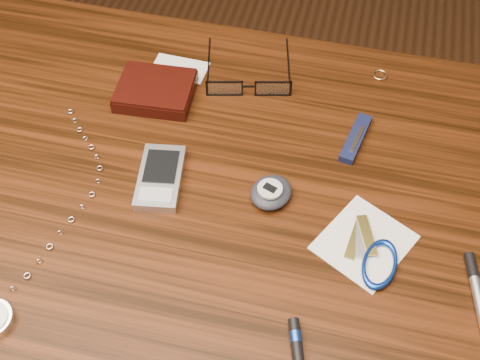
{
  "coord_description": "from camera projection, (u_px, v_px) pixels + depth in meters",
  "views": [
    {
      "loc": [
        0.18,
        -0.44,
        1.39
      ],
      "look_at": [
        0.06,
        0.03,
        0.76
      ],
      "focal_mm": 45.0,
      "sensor_mm": 36.0,
      "label": 1
    }
  ],
  "objects": [
    {
      "name": "notepad_keys",
      "position": [
        372.0,
        253.0,
        0.74
      ],
      "size": [
        0.14,
        0.14,
        0.01
      ],
      "color": "silver",
      "rests_on": "desk"
    },
    {
      "name": "black_blue_pen",
      "position": [
        298.0,
        358.0,
        0.65
      ],
      "size": [
        0.04,
        0.1,
        0.01
      ],
      "color": "black",
      "rests_on": "desk"
    },
    {
      "name": "wallet_and_card",
      "position": [
        156.0,
        90.0,
        0.9
      ],
      "size": [
        0.12,
        0.14,
        0.02
      ],
      "color": "black",
      "rests_on": "desk"
    },
    {
      "name": "pda_phone",
      "position": [
        160.0,
        177.0,
        0.8
      ],
      "size": [
        0.07,
        0.11,
        0.02
      ],
      "color": "#B4B4B8",
      "rests_on": "desk"
    },
    {
      "name": "pocket_knife",
      "position": [
        356.0,
        138.0,
        0.85
      ],
      "size": [
        0.04,
        0.09,
        0.01
      ],
      "color": "#13163A",
      "rests_on": "desk"
    },
    {
      "name": "gold_ring",
      "position": [
        380.0,
        75.0,
        0.93
      ],
      "size": [
        0.03,
        0.03,
        0.0
      ],
      "primitive_type": "torus",
      "rotation": [
        0.0,
        0.0,
        0.19
      ],
      "color": "#E1B771",
      "rests_on": "desk"
    },
    {
      "name": "pedometer",
      "position": [
        271.0,
        192.0,
        0.78
      ],
      "size": [
        0.07,
        0.07,
        0.02
      ],
      "color": "#1F202A",
      "rests_on": "desk"
    },
    {
      "name": "silver_pen",
      "position": [
        479.0,
        302.0,
        0.69
      ],
      "size": [
        0.04,
        0.15,
        0.01
      ],
      "color": "#B6B6BB",
      "rests_on": "desk"
    },
    {
      "name": "desk",
      "position": [
        193.0,
        234.0,
        0.88
      ],
      "size": [
        1.0,
        0.7,
        0.75
      ],
      "color": "#371808",
      "rests_on": "ground"
    },
    {
      "name": "eyeglasses",
      "position": [
        249.0,
        86.0,
        0.9
      ],
      "size": [
        0.16,
        0.16,
        0.03
      ],
      "color": "black",
      "rests_on": "desk"
    }
  ]
}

